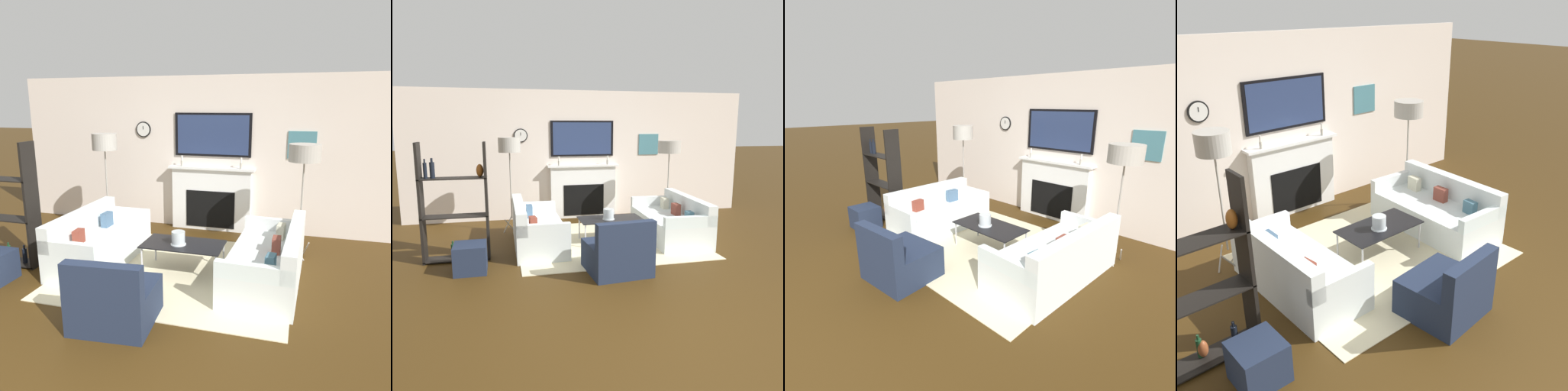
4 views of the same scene
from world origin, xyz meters
TOP-DOWN VIEW (x-y plane):
  - fireplace_wall at (0.00, 4.88)m, footprint 7.43×0.28m
  - area_rug at (0.00, 2.92)m, footprint 3.01×2.56m
  - couch_left at (-1.20, 2.92)m, footprint 0.78×1.74m
  - couch_right at (1.20, 2.92)m, footprint 0.94×1.87m
  - armchair at (-0.23, 1.51)m, footprint 0.85×0.81m
  - coffee_table at (0.07, 2.90)m, footprint 1.08×0.57m
  - hurricane_candle at (0.02, 2.85)m, footprint 0.21×0.21m
  - floor_lamp_left at (-1.56, 3.87)m, footprint 0.40×0.40m
  - floor_lamp_right at (1.56, 3.87)m, footprint 0.45×0.45m
  - shelf_unit at (-2.39, 2.52)m, footprint 0.94×0.28m
  - ottoman at (-2.18, 1.99)m, footprint 0.43×0.43m

SIDE VIEW (x-z plane):
  - area_rug at x=0.00m, z-range 0.00..0.01m
  - ottoman at x=-2.18m, z-range 0.00..0.39m
  - armchair at x=-0.23m, z-range -0.13..0.64m
  - couch_right at x=1.20m, z-range -0.10..0.63m
  - couch_left at x=-1.20m, z-range -0.10..0.64m
  - coffee_table at x=0.07m, z-range 0.18..0.58m
  - hurricane_candle at x=0.02m, z-range 0.40..0.58m
  - shelf_unit at x=-2.39m, z-range -0.06..1.68m
  - fireplace_wall at x=0.00m, z-range -0.11..2.59m
  - floor_lamp_right at x=1.56m, z-range 0.69..2.37m
  - floor_lamp_left at x=-1.56m, z-range 0.72..2.48m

